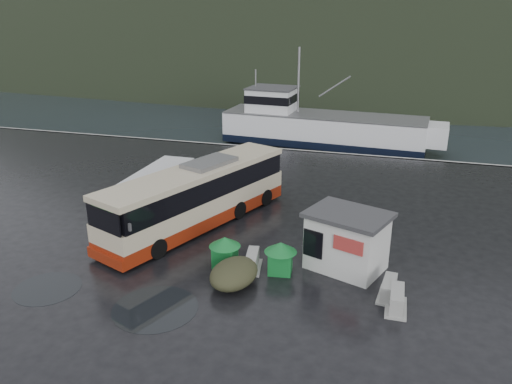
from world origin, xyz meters
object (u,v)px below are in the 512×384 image
(jersey_barrier_a, at_px, (252,268))
(jersey_barrier_b, at_px, (388,297))
(dome_tent, at_px, (234,284))
(ticket_kiosk, at_px, (345,268))
(jersey_barrier_c, at_px, (396,309))
(coach_bus, at_px, (199,225))
(white_van, at_px, (161,214))
(waste_bin_right, at_px, (280,272))
(waste_bin_left, at_px, (225,266))
(fishing_trawler, at_px, (323,132))

(jersey_barrier_a, height_order, jersey_barrier_b, jersey_barrier_a)
(dome_tent, relative_size, ticket_kiosk, 0.76)
(jersey_barrier_c, bearing_deg, jersey_barrier_b, 112.52)
(jersey_barrier_c, bearing_deg, coach_bus, 152.89)
(white_van, distance_m, waste_bin_right, 9.92)
(jersey_barrier_b, bearing_deg, waste_bin_left, 174.94)
(white_van, relative_size, waste_bin_left, 4.37)
(ticket_kiosk, bearing_deg, coach_bus, -177.34)
(fishing_trawler, bearing_deg, dome_tent, -84.49)
(waste_bin_left, bearing_deg, coach_bus, 126.45)
(coach_bus, xyz_separation_m, waste_bin_left, (3.09, -4.18, 0.00))
(coach_bus, xyz_separation_m, jersey_barrier_b, (10.79, -4.86, 0.00))
(jersey_barrier_a, bearing_deg, dome_tent, -103.05)
(ticket_kiosk, bearing_deg, waste_bin_right, -136.30)
(waste_bin_left, bearing_deg, jersey_barrier_a, 4.09)
(waste_bin_left, xyz_separation_m, jersey_barrier_a, (1.34, 0.10, 0.00))
(ticket_kiosk, relative_size, jersey_barrier_c, 2.11)
(fishing_trawler, bearing_deg, coach_bus, -93.42)
(coach_bus, relative_size, fishing_trawler, 0.54)
(jersey_barrier_c, bearing_deg, waste_bin_left, 169.27)
(waste_bin_left, height_order, ticket_kiosk, ticket_kiosk)
(jersey_barrier_b, bearing_deg, jersey_barrier_a, 173.02)
(jersey_barrier_a, relative_size, jersey_barrier_b, 1.00)
(waste_bin_left, xyz_separation_m, jersey_barrier_c, (8.06, -1.53, 0.00))
(jersey_barrier_a, distance_m, jersey_barrier_b, 6.41)
(dome_tent, bearing_deg, waste_bin_left, 122.35)
(dome_tent, bearing_deg, jersey_barrier_a, 76.95)
(waste_bin_left, height_order, waste_bin_right, waste_bin_right)
(waste_bin_left, relative_size, waste_bin_right, 0.99)
(coach_bus, distance_m, white_van, 2.97)
(ticket_kiosk, relative_size, fishing_trawler, 0.15)
(white_van, relative_size, jersey_barrier_b, 4.04)
(dome_tent, height_order, ticket_kiosk, ticket_kiosk)
(waste_bin_left, bearing_deg, ticket_kiosk, 14.07)
(white_van, distance_m, jersey_barrier_b, 14.78)
(jersey_barrier_b, relative_size, jersey_barrier_c, 0.95)
(waste_bin_right, relative_size, fishing_trawler, 0.07)
(coach_bus, xyz_separation_m, dome_tent, (4.05, -5.70, 0.00))
(white_van, height_order, jersey_barrier_a, white_van)
(coach_bus, relative_size, ticket_kiosk, 3.52)
(waste_bin_left, relative_size, dome_tent, 0.55)
(white_van, xyz_separation_m, jersey_barrier_c, (13.98, -6.56, 0.00))
(dome_tent, distance_m, jersey_barrier_c, 7.09)
(waste_bin_left, xyz_separation_m, dome_tent, (0.97, -1.53, 0.00))
(white_van, distance_m, jersey_barrier_a, 8.79)
(jersey_barrier_b, xyz_separation_m, jersey_barrier_c, (0.35, -0.84, 0.00))
(jersey_barrier_b, bearing_deg, ticket_kiosk, 134.96)
(waste_bin_right, height_order, ticket_kiosk, ticket_kiosk)
(coach_bus, relative_size, dome_tent, 4.61)
(white_van, bearing_deg, fishing_trawler, 76.02)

